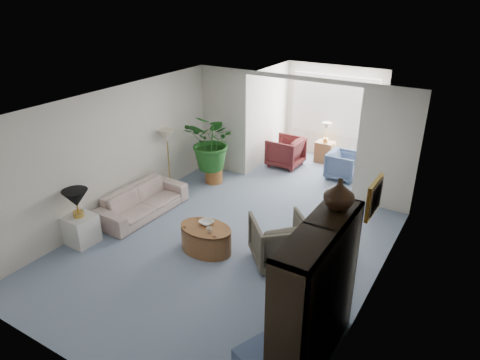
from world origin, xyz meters
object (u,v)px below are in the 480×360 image
Objects in this scene: framed_picture at (375,198)px; sunroom_table at (324,152)px; table_lamp at (76,198)px; sofa at (143,201)px; coffee_cup at (209,230)px; entertainment_cabinet at (315,297)px; sunroom_chair_blue at (343,165)px; sunroom_chair_maroon at (285,152)px; floor_lamp at (167,136)px; wingback_chair at (279,240)px; coffee_table at (206,239)px; cabinet_urn at (339,194)px; side_table_dark at (326,249)px; coffee_bowl at (206,223)px; plant_pot at (214,176)px; end_table at (81,229)px.

sunroom_table is at bearing 116.72° from framed_picture.
framed_picture is 4.89m from table_lamp.
sofa is 19.36× the size of coffee_cup.
entertainment_cabinet reaches higher than sunroom_chair_blue.
floor_lamp is at bearing -30.80° from sunroom_chair_maroon.
floor_lamp reaches higher than sunroom_chair_blue.
coffee_cup is 4.32m from sunroom_chair_maroon.
sunroom_chair_maroon is (-3.21, 4.13, -1.33)m from framed_picture.
wingback_chair is (3.23, 1.30, -0.48)m from table_lamp.
entertainment_cabinet reaches higher than coffee_table.
cabinet_urn is (0.00, 0.50, 1.11)m from entertainment_cabinet.
coffee_cup is at bearing -33.69° from coffee_table.
framed_picture is at bearing 124.63° from wingback_chair.
coffee_cup reaches higher than coffee_table.
table_lamp reaches higher than sunroom_table.
sunroom_chair_maroon is (-0.51, 4.17, 0.14)m from coffee_table.
side_table_dark is (4.01, -0.93, -0.96)m from floor_lamp.
sunroom_chair_blue is at bearing 105.19° from entertainment_cabinet.
sunroom_table is at bearing 87.20° from coffee_table.
table_lamp is 4.64m from cabinet_urn.
coffee_bowl is 3.08m from cabinet_urn.
sunroom_chair_blue is at bearing 106.65° from cabinet_urn.
coffee_table is 4.20m from sunroom_chair_maroon.
cabinet_urn reaches higher than floor_lamp.
coffee_bowl is at bearing 160.89° from cabinet_urn.
framed_picture reaches higher than sofa.
floor_lamp is at bearing 15.21° from sofa.
table_lamp is 4.50m from entertainment_cabinet.
coffee_cup is at bearing -45.00° from coffee_bowl.
sunroom_table is (2.06, 4.51, -0.01)m from sofa.
coffee_table is 2.83m from plant_pot.
sunroom_table is (-2.23, 5.69, -1.77)m from cabinet_urn.
wingback_chair is at bearing -20.33° from floor_lamp.
sunroom_chair_blue is (-0.92, 3.51, 0.03)m from side_table_dark.
sunroom_table is (0.75, 0.75, -0.10)m from sunroom_chair_maroon.
plant_pot is (-2.69, 2.05, -0.24)m from wingback_chair.
cabinet_urn is at bearing 2.14° from end_table.
cabinet_urn is at bearing -162.42° from sunroom_chair_blue.
side_table_dark is 1.58× the size of cabinet_urn.
plant_pot is (0.62, 0.82, -1.09)m from floor_lamp.
sunroom_chair_maroon is (1.51, 5.11, 0.10)m from end_table.
floor_lamp is 2.83m from coffee_table.
table_lamp is at bearing -168.32° from framed_picture.
framed_picture is 4.68m from sunroom_chair_blue.
wingback_chair reaches higher than side_table_dark.
wingback_chair is (-1.49, 0.32, -1.30)m from framed_picture.
side_table_dark is at bearing -68.59° from sunroom_table.
floor_lamp is 3.63m from wingback_chair.
sofa is 2.03× the size of coffee_table.
cabinet_urn reaches higher than sofa.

